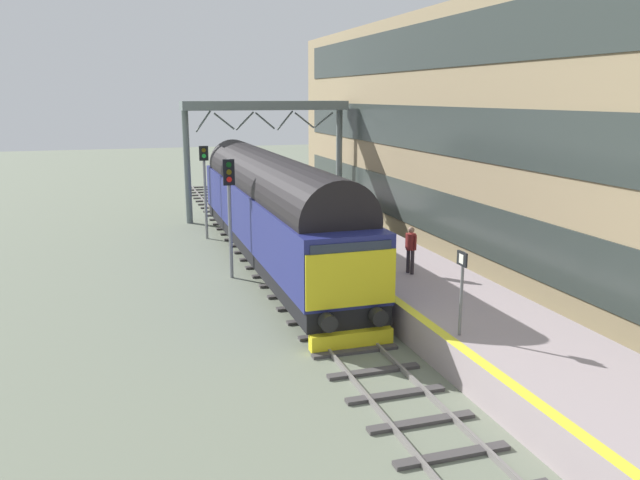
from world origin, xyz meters
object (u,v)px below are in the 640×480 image
diesel_locomotive (271,206)px  signal_post_mid (205,182)px  signal_post_near (230,203)px  platform_number_sign (462,281)px  waiting_passenger (411,245)px

diesel_locomotive → signal_post_mid: 5.97m
diesel_locomotive → signal_post_near: bearing=-139.5°
platform_number_sign → waiting_passenger: (1.30, 5.64, -0.46)m
signal_post_near → platform_number_sign: (4.11, -10.36, -0.54)m
diesel_locomotive → waiting_passenger: diesel_locomotive is taller
signal_post_near → waiting_passenger: bearing=-41.1°
diesel_locomotive → waiting_passenger: 7.30m
platform_number_sign → signal_post_mid: bearing=103.1°
diesel_locomotive → signal_post_near: diesel_locomotive is taller
signal_post_near → waiting_passenger: size_ratio=2.84×
signal_post_near → signal_post_mid: size_ratio=1.01×
signal_post_mid → waiting_passenger: signal_post_mid is taller
signal_post_near → platform_number_sign: bearing=-68.4°
diesel_locomotive → platform_number_sign: diesel_locomotive is taller
platform_number_sign → signal_post_near: bearing=111.6°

